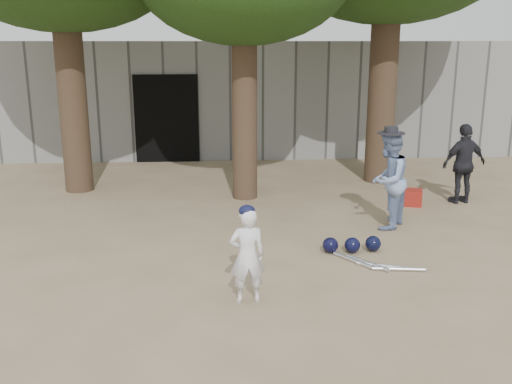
{
  "coord_description": "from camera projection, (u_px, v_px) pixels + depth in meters",
  "views": [
    {
      "loc": [
        0.08,
        -6.68,
        2.99
      ],
      "look_at": [
        0.6,
        1.0,
        0.95
      ],
      "focal_mm": 40.0,
      "sensor_mm": 36.0,
      "label": 1
    }
  ],
  "objects": [
    {
      "name": "helmet_row",
      "position": [
        352.0,
        245.0,
        8.32
      ],
      "size": [
        0.87,
        0.28,
        0.23
      ],
      "color": "black",
      "rests_on": "ground"
    },
    {
      "name": "spectator_dark",
      "position": [
        464.0,
        164.0,
        10.72
      ],
      "size": [
        0.95,
        0.56,
        1.52
      ],
      "primitive_type": "imported",
      "rotation": [
        0.0,
        0.0,
        3.36
      ],
      "color": "black",
      "rests_on": "ground"
    },
    {
      "name": "bat_pile",
      "position": [
        375.0,
        264.0,
        7.81
      ],
      "size": [
        1.13,
        0.75,
        0.06
      ],
      "color": "silver",
      "rests_on": "ground"
    },
    {
      "name": "boy_player",
      "position": [
        247.0,
        256.0,
        6.63
      ],
      "size": [
        0.45,
        0.32,
        1.15
      ],
      "primitive_type": "imported",
      "rotation": [
        0.0,
        0.0,
        3.26
      ],
      "color": "white",
      "rests_on": "ground"
    },
    {
      "name": "ground",
      "position": [
        214.0,
        285.0,
        7.21
      ],
      "size": [
        70.0,
        70.0,
        0.0
      ],
      "primitive_type": "plane",
      "color": "#937C5E",
      "rests_on": "ground"
    },
    {
      "name": "back_building",
      "position": [
        214.0,
        94.0,
        16.79
      ],
      "size": [
        16.0,
        5.24,
        3.0
      ],
      "color": "gray",
      "rests_on": "ground"
    },
    {
      "name": "red_bag",
      "position": [
        410.0,
        197.0,
        10.71
      ],
      "size": [
        0.5,
        0.43,
        0.3
      ],
      "primitive_type": "cube",
      "rotation": [
        0.0,
        0.0,
        -0.31
      ],
      "color": "#A62C16",
      "rests_on": "ground"
    },
    {
      "name": "spectator_blue",
      "position": [
        388.0,
        180.0,
        9.26
      ],
      "size": [
        0.94,
        0.99,
        1.61
      ],
      "primitive_type": "imported",
      "rotation": [
        0.0,
        0.0,
        4.12
      ],
      "color": "#7E95C3",
      "rests_on": "ground"
    }
  ]
}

